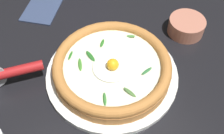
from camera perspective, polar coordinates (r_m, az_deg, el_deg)
name	(u,v)px	position (r m, az deg, el deg)	size (l,w,h in m)	color
ground_plane	(113,74)	(0.65, 0.21, -1.38)	(2.40, 2.40, 0.03)	black
pizza_plate	(112,74)	(0.62, 0.00, -1.46)	(0.30, 0.30, 0.01)	white
pizza	(112,67)	(0.60, 0.00, 0.06)	(0.26, 0.26, 0.05)	#C0793C
side_bowl	(186,26)	(0.73, 15.31, 8.26)	(0.09, 0.09, 0.04)	#BB705A
pizza_cutter	(9,73)	(0.62, -20.72, -1.11)	(0.16, 0.04, 0.08)	silver
folded_napkin	(43,6)	(0.82, -14.21, 12.30)	(0.14, 0.09, 0.01)	navy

